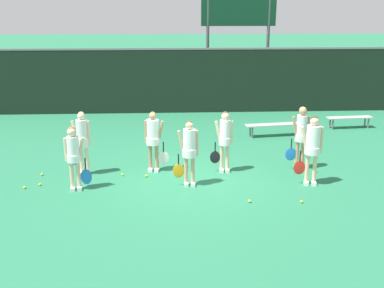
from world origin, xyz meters
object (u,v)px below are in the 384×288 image
at_px(player_2, 313,144).
at_px(tennis_ball_0, 309,157).
at_px(player_3, 82,138).
at_px(tennis_ball_1, 40,184).
at_px(tennis_ball_7, 249,201).
at_px(tennis_ball_4, 146,176).
at_px(tennis_ball_6, 25,187).
at_px(tennis_ball_2, 42,174).
at_px(player_0, 74,153).
at_px(player_6, 301,133).
at_px(tennis_ball_8, 122,175).
at_px(player_4, 153,137).
at_px(tennis_ball_9, 295,161).
at_px(bench_courtside, 276,125).
at_px(player_1, 189,148).
at_px(scoreboard, 239,18).
at_px(tennis_ball_3, 302,202).
at_px(bench_far, 350,119).
at_px(player_5, 225,137).
at_px(tennis_ball_5, 316,171).

distance_m(player_2, tennis_ball_0, 2.42).
xyz_separation_m(player_3, tennis_ball_1, (-1.01, -0.79, -1.00)).
height_order(player_2, tennis_ball_7, player_2).
height_order(tennis_ball_4, tennis_ball_6, tennis_ball_6).
bearing_deg(tennis_ball_2, tennis_ball_7, -21.03).
xyz_separation_m(player_3, tennis_ball_2, (-1.15, -0.05, -1.00)).
relative_size(player_0, player_6, 0.91).
distance_m(tennis_ball_2, tennis_ball_8, 2.20).
height_order(player_0, player_4, player_4).
xyz_separation_m(player_4, player_6, (4.10, -0.05, 0.06)).
relative_size(player_4, tennis_ball_9, 26.25).
xyz_separation_m(bench_courtside, player_6, (-0.11, -3.43, 0.68)).
bearing_deg(player_6, tennis_ball_0, 57.58).
height_order(player_0, player_1, player_1).
xyz_separation_m(tennis_ball_8, tennis_ball_9, (5.01, 0.85, 0.00)).
bearing_deg(player_0, player_4, 24.40).
bearing_deg(player_0, tennis_ball_6, 165.93).
distance_m(player_3, tennis_ball_1, 1.62).
bearing_deg(tennis_ball_2, tennis_ball_6, -101.44).
height_order(player_6, tennis_ball_8, player_6).
relative_size(player_4, player_6, 0.94).
bearing_deg(player_4, tennis_ball_1, -152.97).
bearing_deg(bench_courtside, player_1, -133.71).
height_order(scoreboard, tennis_ball_2, scoreboard).
bearing_deg(player_6, tennis_ball_3, -104.00).
distance_m(tennis_ball_1, tennis_ball_4, 2.75).
relative_size(tennis_ball_0, tennis_ball_7, 0.91).
relative_size(bench_far, tennis_ball_0, 27.14).
relative_size(tennis_ball_3, tennis_ball_7, 0.95).
bearing_deg(tennis_ball_7, bench_far, 53.04).
distance_m(bench_far, player_1, 8.41).
relative_size(player_4, tennis_ball_6, 23.99).
height_order(player_5, tennis_ball_7, player_5).
distance_m(bench_courtside, player_5, 4.24).
relative_size(tennis_ball_4, tennis_ball_9, 1.05).
bearing_deg(player_6, tennis_ball_8, -176.36).
bearing_deg(player_2, tennis_ball_5, 70.30).
bearing_deg(tennis_ball_7, tennis_ball_9, 56.23).
relative_size(bench_far, tennis_ball_9, 27.12).
xyz_separation_m(player_5, tennis_ball_4, (-2.15, -0.33, -0.98)).
relative_size(player_2, tennis_ball_7, 25.41).
relative_size(player_1, tennis_ball_3, 25.38).
distance_m(player_0, tennis_ball_3, 5.63).
relative_size(tennis_ball_1, tennis_ball_5, 0.97).
bearing_deg(tennis_ball_2, player_6, 1.33).
height_order(player_1, tennis_ball_3, player_1).
xyz_separation_m(bench_courtside, tennis_ball_3, (-0.70, -5.74, -0.35)).
bearing_deg(bench_far, tennis_ball_1, -157.03).
height_order(player_3, player_5, player_3).
distance_m(tennis_ball_4, tennis_ball_7, 3.08).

